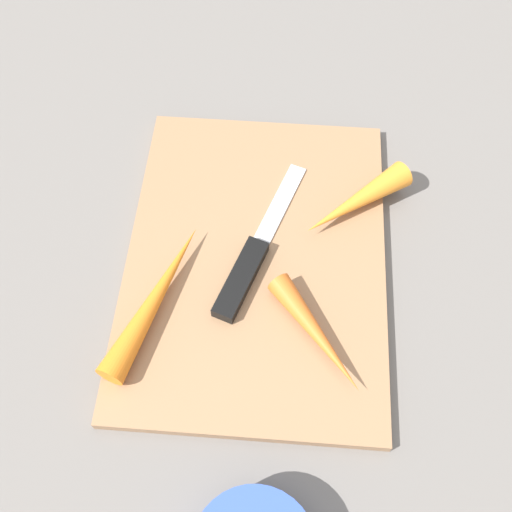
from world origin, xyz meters
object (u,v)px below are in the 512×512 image
at_px(cutting_board, 256,259).
at_px(carrot_medium, 356,202).
at_px(carrot_longest, 155,298).
at_px(knife, 247,268).
at_px(carrot_shortest, 317,334).

bearing_deg(cutting_board, carrot_medium, -57.05).
distance_m(cutting_board, carrot_longest, 0.11).
bearing_deg(cutting_board, carrot_longest, 123.86).
bearing_deg(carrot_medium, knife, -1.40).
bearing_deg(carrot_medium, carrot_longest, -5.47).
distance_m(knife, carrot_longest, 0.09).
bearing_deg(carrot_longest, cutting_board, -36.52).
distance_m(carrot_longest, carrot_medium, 0.23).
bearing_deg(knife, cutting_board, -4.93).
bearing_deg(carrot_medium, cutting_board, -5.91).
relative_size(carrot_medium, carrot_shortest, 1.00).
height_order(cutting_board, carrot_medium, carrot_medium).
height_order(knife, carrot_shortest, carrot_shortest).
height_order(carrot_medium, carrot_shortest, carrot_medium).
xyz_separation_m(carrot_longest, carrot_shortest, (-0.02, -0.15, -0.00)).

